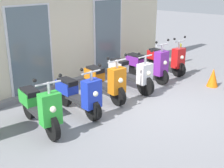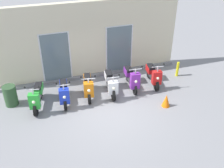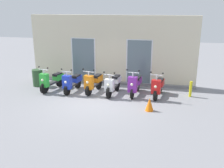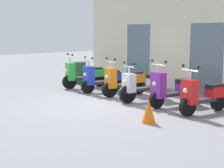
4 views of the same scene
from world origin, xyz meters
name	(u,v)px [view 1 (image 1 of 4)]	position (x,y,z in m)	size (l,w,h in m)	color
ground_plane	(158,107)	(0.00, 0.00, 0.00)	(40.00, 40.00, 0.00)	gray
storefront_facade	(69,24)	(0.00, 3.04, 1.66)	(8.47, 0.50, 3.43)	beige
scooter_green	(39,107)	(-2.48, 1.19, 0.48)	(0.70, 1.64, 1.25)	black
scooter_blue	(79,94)	(-1.45, 1.17, 0.46)	(0.56, 1.53, 1.20)	black
scooter_orange	(105,81)	(-0.45, 1.29, 0.48)	(0.65, 1.54, 1.23)	black
scooter_white	(130,73)	(0.49, 1.23, 0.47)	(0.57, 1.64, 1.17)	black
scooter_purple	(148,64)	(1.47, 1.34, 0.50)	(0.59, 1.61, 1.29)	black
scooter_red	(166,59)	(2.49, 1.33, 0.46)	(0.61, 1.52, 1.24)	black
curb_bollard	(179,53)	(3.89, 1.64, 0.35)	(0.12, 0.12, 0.70)	yellow
traffic_cone	(213,78)	(2.25, -0.34, 0.26)	(0.32, 0.32, 0.52)	orange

